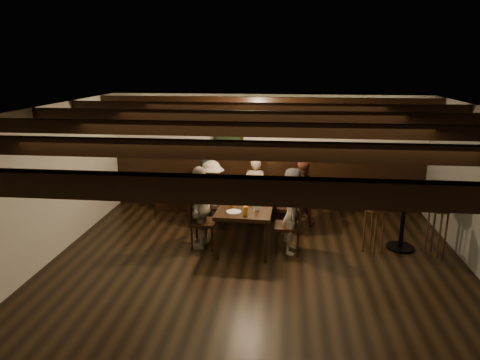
# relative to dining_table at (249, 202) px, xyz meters

# --- Properties ---
(room) EXTENTS (7.00, 7.00, 7.00)m
(room) POSITION_rel_dining_table_xyz_m (-0.06, 0.47, 0.40)
(room) COLOR black
(room) RESTS_ON ground
(dining_table) EXTENTS (0.95, 1.98, 0.73)m
(dining_table) POSITION_rel_dining_table_xyz_m (0.00, 0.00, 0.00)
(dining_table) COLOR black
(dining_table) RESTS_ON floor
(chair_left_near) EXTENTS (0.41, 0.41, 0.86)m
(chair_left_near) POSITION_rel_dining_table_xyz_m (-0.70, 0.47, -0.41)
(chair_left_near) COLOR black
(chair_left_near) RESTS_ON floor
(chair_left_far) EXTENTS (0.44, 0.44, 0.93)m
(chair_left_far) POSITION_rel_dining_table_xyz_m (-0.73, -0.43, -0.39)
(chair_left_far) COLOR black
(chair_left_far) RESTS_ON floor
(chair_right_near) EXTENTS (0.46, 0.46, 0.98)m
(chair_right_near) POSITION_rel_dining_table_xyz_m (0.74, 0.43, -0.37)
(chair_right_near) COLOR black
(chair_right_near) RESTS_ON floor
(chair_right_far) EXTENTS (0.44, 0.44, 0.94)m
(chair_right_far) POSITION_rel_dining_table_xyz_m (0.70, -0.47, -0.39)
(chair_right_far) COLOR black
(chair_right_far) RESTS_ON floor
(person_bench_left) EXTENTS (0.66, 0.44, 1.32)m
(person_bench_left) POSITION_rel_dining_table_xyz_m (-0.87, 0.93, -0.01)
(person_bench_left) COLOR black
(person_bench_left) RESTS_ON floor
(person_bench_centre) EXTENTS (0.46, 0.31, 1.24)m
(person_bench_centre) POSITION_rel_dining_table_xyz_m (0.04, 1.05, -0.05)
(person_bench_centre) COLOR gray
(person_bench_centre) RESTS_ON floor
(person_bench_right) EXTENTS (0.63, 0.50, 1.26)m
(person_bench_right) POSITION_rel_dining_table_xyz_m (0.93, 0.87, -0.04)
(person_bench_right) COLOR brown
(person_bench_right) RESTS_ON floor
(person_left_near) EXTENTS (0.50, 0.85, 1.28)m
(person_left_near) POSITION_rel_dining_table_xyz_m (-0.73, 0.47, -0.03)
(person_left_near) COLOR gray
(person_left_near) RESTS_ON floor
(person_left_far) EXTENTS (0.37, 0.83, 1.40)m
(person_left_far) POSITION_rel_dining_table_xyz_m (-0.76, -0.42, 0.03)
(person_left_far) COLOR gray
(person_left_far) RESTS_ON floor
(person_right_near) EXTENTS (0.40, 0.60, 1.21)m
(person_right_near) POSITION_rel_dining_table_xyz_m (0.76, 0.42, -0.07)
(person_right_near) COLOR #28282A
(person_right_near) RESTS_ON floor
(person_right_far) EXTENTS (0.32, 0.47, 1.26)m
(person_right_far) POSITION_rel_dining_table_xyz_m (0.73, -0.47, -0.04)
(person_right_far) COLOR #ACA491
(person_right_far) RESTS_ON floor
(pint_a) EXTENTS (0.07, 0.07, 0.14)m
(pint_a) POSITION_rel_dining_table_xyz_m (-0.26, 0.71, 0.13)
(pint_a) COLOR #BF7219
(pint_a) RESTS_ON dining_table
(pint_b) EXTENTS (0.07, 0.07, 0.14)m
(pint_b) POSITION_rel_dining_table_xyz_m (0.27, 0.64, 0.13)
(pint_b) COLOR #BF7219
(pint_b) RESTS_ON dining_table
(pint_c) EXTENTS (0.07, 0.07, 0.14)m
(pint_c) POSITION_rel_dining_table_xyz_m (-0.30, 0.11, 0.13)
(pint_c) COLOR #BF7219
(pint_c) RESTS_ON dining_table
(pint_d) EXTENTS (0.07, 0.07, 0.14)m
(pint_d) POSITION_rel_dining_table_xyz_m (0.31, 0.19, 0.13)
(pint_d) COLOR silver
(pint_d) RESTS_ON dining_table
(pint_e) EXTENTS (0.07, 0.07, 0.14)m
(pint_e) POSITION_rel_dining_table_xyz_m (-0.23, -0.44, 0.13)
(pint_e) COLOR #BF7219
(pint_e) RESTS_ON dining_table
(pint_f) EXTENTS (0.07, 0.07, 0.14)m
(pint_f) POSITION_rel_dining_table_xyz_m (0.18, -0.56, 0.13)
(pint_f) COLOR silver
(pint_f) RESTS_ON dining_table
(pint_g) EXTENTS (0.07, 0.07, 0.14)m
(pint_g) POSITION_rel_dining_table_xyz_m (0.02, -0.80, 0.13)
(pint_g) COLOR #BF7219
(pint_g) RESTS_ON dining_table
(plate_near) EXTENTS (0.24, 0.24, 0.01)m
(plate_near) POSITION_rel_dining_table_xyz_m (-0.17, -0.69, 0.07)
(plate_near) COLOR white
(plate_near) RESTS_ON dining_table
(plate_far) EXTENTS (0.24, 0.24, 0.01)m
(plate_far) POSITION_rel_dining_table_xyz_m (0.17, -0.31, 0.07)
(plate_far) COLOR white
(plate_far) RESTS_ON dining_table
(condiment_caddy) EXTENTS (0.15, 0.10, 0.12)m
(condiment_caddy) POSITION_rel_dining_table_xyz_m (-0.00, -0.05, 0.12)
(condiment_caddy) COLOR black
(condiment_caddy) RESTS_ON dining_table
(candle) EXTENTS (0.05, 0.05, 0.05)m
(candle) POSITION_rel_dining_table_xyz_m (0.13, 0.30, 0.09)
(candle) COLOR beige
(candle) RESTS_ON dining_table
(high_top_table) EXTENTS (0.63, 0.63, 1.11)m
(high_top_table) POSITION_rel_dining_table_xyz_m (2.58, -0.15, 0.06)
(high_top_table) COLOR black
(high_top_table) RESTS_ON floor
(bar_stool_left) EXTENTS (0.39, 0.40, 1.13)m
(bar_stool_left) POSITION_rel_dining_table_xyz_m (2.08, -0.35, -0.25)
(bar_stool_left) COLOR #3B1F12
(bar_stool_left) RESTS_ON floor
(bar_stool_right) EXTENTS (0.37, 0.39, 1.13)m
(bar_stool_right) POSITION_rel_dining_table_xyz_m (3.08, -0.30, -0.25)
(bar_stool_right) COLOR #3B1F12
(bar_stool_right) RESTS_ON floor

